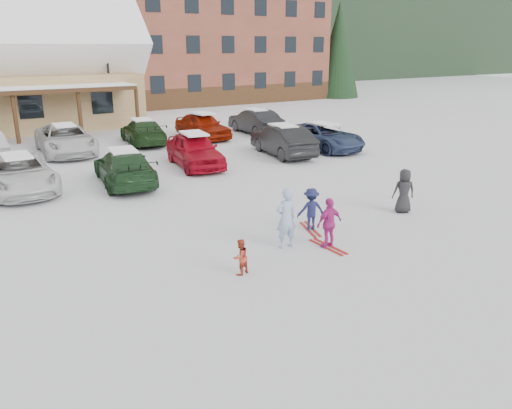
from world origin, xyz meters
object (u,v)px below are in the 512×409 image
child_magenta (329,223)px  parked_car_10 (66,139)px  parked_car_3 (124,167)px  parked_car_4 (195,150)px  parked_car_12 (203,126)px  lamp_post (109,76)px  adult_skier (286,218)px  parked_car_11 (143,132)px  child_navy (311,209)px  bystander_dark (404,191)px  toddler_red (240,257)px  parked_car_2 (19,173)px  parked_car_13 (255,122)px  parked_car_5 (283,140)px  parked_car_6 (323,136)px

child_magenta → parked_car_10: bearing=-80.4°
child_magenta → parked_car_3: child_magenta is taller
parked_car_4 → parked_car_12: size_ratio=1.02×
lamp_post → adult_skier: lamp_post is taller
parked_car_11 → child_navy: bearing=95.5°
adult_skier → bystander_dark: (5.18, 0.43, -0.11)m
toddler_red → parked_car_11: bearing=-117.8°
adult_skier → parked_car_10: bearing=-77.2°
bystander_dark → adult_skier: bearing=32.7°
parked_car_2 → parked_car_11: size_ratio=1.06×
adult_skier → bystander_dark: 5.20m
parked_car_13 → lamp_post: bearing=-47.3°
parked_car_2 → parked_car_13: 16.23m
parked_car_4 → parked_car_10: size_ratio=0.84×
child_magenta → parked_car_4: (1.06, 10.99, 0.06)m
adult_skier → parked_car_10: 16.68m
toddler_red → parked_car_10: bearing=-103.9°
toddler_red → parked_car_5: parked_car_5 is taller
parked_car_6 → parked_car_12: bearing=118.4°
toddler_red → parked_car_3: (0.25, 9.85, 0.24)m
toddler_red → parked_car_3: parked_car_3 is taller
parked_car_4 → parked_car_5: bearing=6.1°
parked_car_4 → parked_car_13: bearing=48.8°
child_magenta → parked_car_3: bearing=-76.0°
toddler_red → bystander_dark: bystander_dark is taller
adult_skier → parked_car_3: (-1.71, 9.01, -0.16)m
adult_skier → parked_car_13: bearing=-114.8°
parked_car_2 → parked_car_4: parked_car_4 is taller
parked_car_10 → parked_car_13: size_ratio=1.18×
parked_car_6 → parked_car_12: 7.65m
parked_car_10 → child_magenta: bearing=-76.2°
parked_car_12 → adult_skier: bearing=-113.1°
adult_skier → child_navy: adult_skier is taller
parked_car_6 → parked_car_5: bearing=179.4°
parked_car_4 → parked_car_6: 7.68m
parked_car_11 → toddler_red: bearing=84.9°
parked_car_11 → parked_car_12: 3.71m
toddler_red → parked_car_4: size_ratio=0.20×
child_magenta → bystander_dark: size_ratio=0.96×
lamp_post → bystander_dark: size_ratio=3.98×
parked_car_6 → parked_car_10: (-12.18, 6.15, 0.06)m
parked_car_10 → parked_car_3: bearing=-82.1°
toddler_red → child_navy: bearing=-170.8°
lamp_post → parked_car_2: size_ratio=1.17×
parked_car_5 → child_navy: bearing=67.6°
parked_car_6 → parked_car_11: 10.28m
parked_car_6 → lamp_post: bearing=113.3°
parked_car_11 → parked_car_13: 7.38m
parked_car_3 → parked_car_11: bearing=-107.3°
lamp_post → toddler_red: bearing=-99.8°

